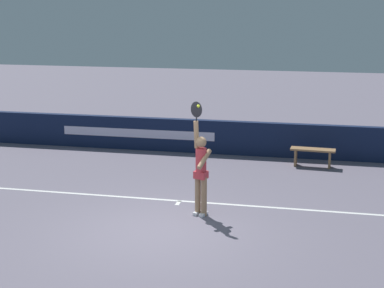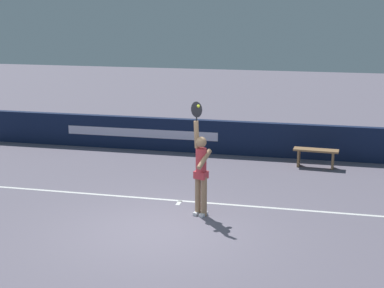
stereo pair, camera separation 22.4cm
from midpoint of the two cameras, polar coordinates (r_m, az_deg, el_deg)
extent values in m
plane|color=slate|center=(12.11, -2.81, -8.37)|extent=(60.00, 60.00, 0.00)
cube|color=white|center=(13.80, -0.66, -5.56)|extent=(10.44, 0.10, 0.00)
cube|color=white|center=(13.66, -0.82, -5.76)|extent=(0.10, 0.30, 0.00)
cube|color=#121E3D|center=(18.01, 2.86, 0.69)|extent=(15.47, 0.23, 1.04)
cube|color=silver|center=(18.47, -4.65, 1.06)|extent=(4.93, 0.01, 0.27)
cylinder|color=#A37C59|center=(12.73, 1.68, -5.14)|extent=(0.13, 0.13, 0.88)
cylinder|color=#A37C59|center=(12.81, 1.08, -5.02)|extent=(0.13, 0.13, 0.88)
cube|color=white|center=(12.85, 1.62, -6.87)|extent=(0.17, 0.26, 0.07)
cube|color=white|center=(12.93, 1.03, -6.74)|extent=(0.17, 0.26, 0.07)
cylinder|color=#D23741|center=(12.55, 1.40, -1.83)|extent=(0.23, 0.23, 0.62)
cube|color=#D23741|center=(12.63, 1.39, -3.01)|extent=(0.32, 0.29, 0.16)
sphere|color=#A37C59|center=(12.44, 1.41, 0.18)|extent=(0.23, 0.23, 0.23)
cylinder|color=#A37C59|center=(12.47, 0.96, 0.93)|extent=(0.16, 0.14, 0.59)
cylinder|color=#A37C59|center=(12.42, 1.72, -1.49)|extent=(0.26, 0.50, 0.37)
ellipsoid|color=black|center=(12.36, 0.97, 3.38)|extent=(0.28, 0.12, 0.34)
cylinder|color=black|center=(12.39, 0.96, 2.52)|extent=(0.03, 0.03, 0.18)
sphere|color=#CFE12D|center=(12.31, 1.16, 3.72)|extent=(0.07, 0.07, 0.07)
cube|color=#936B44|center=(16.85, 12.37, -0.59)|extent=(1.27, 0.44, 0.05)
cube|color=#936B44|center=(16.95, 10.73, -1.29)|extent=(0.08, 0.32, 0.50)
cube|color=#936B44|center=(16.89, 13.93, -1.51)|extent=(0.08, 0.32, 0.50)
camera|label=1|loc=(0.11, -89.48, 0.12)|focal=54.72mm
camera|label=2|loc=(0.11, 90.52, -0.12)|focal=54.72mm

